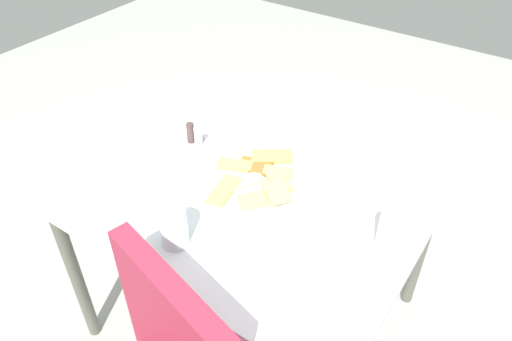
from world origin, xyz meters
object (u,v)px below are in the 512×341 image
paper_napkin (238,103)px  soda_can (391,231)px  salad_plate_greens (402,157)px  fork (241,100)px  spoon (236,104)px  dining_table (255,195)px  drinking_glass (174,227)px  condiment_caddy (195,140)px  pide_platter (257,177)px

paper_napkin → soda_can: bearing=153.7°
salad_plate_greens → paper_napkin: salad_plate_greens is taller
paper_napkin → fork: 0.02m
soda_can → spoon: soda_can is taller
dining_table → soda_can: size_ratio=8.71×
drinking_glass → fork: size_ratio=0.72×
paper_napkin → condiment_caddy: (-0.04, 0.31, 0.02)m
pide_platter → fork: size_ratio=2.18×
dining_table → paper_napkin: size_ratio=6.93×
dining_table → paper_napkin: paper_napkin is taller
pide_platter → fork: pide_platter is taller
drinking_glass → spoon: (0.28, -0.66, -0.05)m
fork → pide_platter: bearing=113.5°
dining_table → drinking_glass: (0.02, 0.35, 0.13)m
soda_can → paper_napkin: bearing=-26.3°
pide_platter → soda_can: soda_can is taller
pide_platter → drinking_glass: 0.34m
salad_plate_greens → fork: (0.65, -0.02, -0.02)m
condiment_caddy → drinking_glass: bearing=123.3°
fork → condiment_caddy: bearing=79.3°
dining_table → paper_napkin: 0.45m
paper_napkin → fork: fork is taller
pide_platter → spoon: pide_platter is taller
pide_platter → fork: bearing=-48.3°
drinking_glass → salad_plate_greens: bearing=-118.2°
drinking_glass → spoon: size_ratio=0.67×
salad_plate_greens → fork: size_ratio=1.47×
salad_plate_greens → drinking_glass: 0.77m
dining_table → pide_platter: 0.09m
soda_can → fork: (0.75, -0.39, -0.06)m
soda_can → spoon: size_ratio=0.70×
drinking_glass → fork: bearing=-67.7°
dining_table → spoon: spoon is taller
fork → drinking_glass: bearing=94.2°
pide_platter → condiment_caddy: bearing=-6.3°
pide_platter → condiment_caddy: size_ratio=3.35×
dining_table → condiment_caddy: (0.26, -0.02, 0.10)m
drinking_glass → spoon: bearing=-66.6°
dining_table → salad_plate_greens: salad_plate_greens is taller
drinking_glass → fork: drinking_glass is taller
dining_table → soda_can: 0.47m
drinking_glass → paper_napkin: bearing=-67.1°
fork → spoon: bearing=71.8°
soda_can → pide_platter: bearing=-4.8°
drinking_glass → paper_napkin: drinking_glass is taller
soda_can → paper_napkin: size_ratio=0.80×
paper_napkin → condiment_caddy: size_ratio=1.46×
drinking_glass → paper_napkin: size_ratio=0.76×
dining_table → spoon: 0.44m
dining_table → paper_napkin: (0.30, -0.33, 0.08)m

